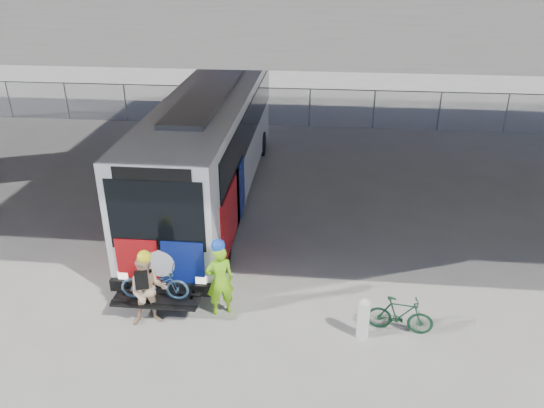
# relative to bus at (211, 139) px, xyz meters

# --- Properties ---
(ground) EXTENTS (160.00, 160.00, 0.00)m
(ground) POSITION_rel_bus_xyz_m (2.00, -3.73, -2.11)
(ground) COLOR #9E9991
(ground) RESTS_ON ground
(bus) EXTENTS (2.67, 12.90, 3.69)m
(bus) POSITION_rel_bus_xyz_m (0.00, 0.00, 0.00)
(bus) COLOR silver
(bus) RESTS_ON ground
(chainlink_fence) EXTENTS (30.00, 0.06, 30.00)m
(chainlink_fence) POSITION_rel_bus_xyz_m (2.00, 8.27, -0.69)
(chainlink_fence) COLOR gray
(chainlink_fence) RESTS_ON ground
(bollard) EXTENTS (0.27, 0.27, 1.02)m
(bollard) POSITION_rel_bus_xyz_m (4.73, -6.88, -1.57)
(bollard) COLOR white
(bollard) RESTS_ON ground
(cyclist_hivis) EXTENTS (0.78, 0.67, 1.98)m
(cyclist_hivis) POSITION_rel_bus_xyz_m (1.46, -6.34, -1.16)
(cyclist_hivis) COLOR #89E718
(cyclist_hivis) RESTS_ON ground
(cyclist_tan) EXTENTS (1.00, 0.88, 1.91)m
(cyclist_tan) POSITION_rel_bus_xyz_m (-0.07, -6.86, -1.21)
(cyclist_tan) COLOR #D9B28B
(cyclist_tan) RESTS_ON ground
(bike_parked) EXTENTS (1.51, 0.62, 0.88)m
(bike_parked) POSITION_rel_bus_xyz_m (5.55, -6.60, -1.67)
(bike_parked) COLOR #123921
(bike_parked) RESTS_ON ground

